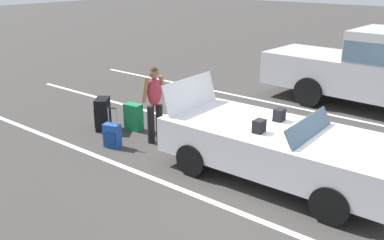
{
  "coord_description": "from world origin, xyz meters",
  "views": [
    {
      "loc": [
        3.08,
        -6.31,
        3.53
      ],
      "look_at": [
        -1.8,
        -0.17,
        0.75
      ],
      "focal_mm": 39.93,
      "sensor_mm": 36.0,
      "label": 1
    }
  ],
  "objects": [
    {
      "name": "parked_pickup_truck_near",
      "position": [
        0.06,
        5.19,
        1.11
      ],
      "size": [
        5.1,
        2.27,
        2.1
      ],
      "rotation": [
        0.0,
        0.0,
        -0.05
      ],
      "color": "#B2B2B7",
      "rests_on": "ground_plane"
    },
    {
      "name": "suitcase_medium_bright",
      "position": [
        -3.76,
        0.13,
        0.31
      ],
      "size": [
        0.42,
        0.3,
        0.62
      ],
      "rotation": [
        0.0,
        0.0,
        1.68
      ],
      "color": "#19723F",
      "rests_on": "ground_plane"
    },
    {
      "name": "ground_plane",
      "position": [
        0.0,
        0.0,
        0.0
      ],
      "size": [
        80.0,
        80.0,
        0.0
      ],
      "primitive_type": "plane",
      "color": "#383533"
    },
    {
      "name": "lot_line_mid",
      "position": [
        0.0,
        1.3,
        0.0
      ],
      "size": [
        18.0,
        0.12,
        0.01
      ],
      "primitive_type": "cube",
      "color": "silver",
      "rests_on": "ground_plane"
    },
    {
      "name": "lot_line_far",
      "position": [
        0.0,
        4.0,
        0.0
      ],
      "size": [
        18.0,
        0.12,
        0.01
      ],
      "primitive_type": "cube",
      "color": "silver",
      "rests_on": "ground_plane"
    },
    {
      "name": "convertible_car",
      "position": [
        0.2,
        0.0,
        0.59
      ],
      "size": [
        4.17,
        1.89,
        1.53
      ],
      "rotation": [
        0.0,
        0.0,
        0.01
      ],
      "color": "silver",
      "rests_on": "ground_plane"
    },
    {
      "name": "traveler_person",
      "position": [
        -2.85,
        -0.1,
        0.93
      ],
      "size": [
        0.32,
        0.6,
        1.65
      ],
      "rotation": [
        0.0,
        0.0,
        -0.35
      ],
      "color": "black",
      "rests_on": "ground_plane"
    },
    {
      "name": "suitcase_small_carryon",
      "position": [
        -3.38,
        -0.86,
        0.25
      ],
      "size": [
        0.38,
        0.3,
        0.85
      ],
      "rotation": [
        0.0,
        0.0,
        5.02
      ],
      "color": "#1E479E",
      "rests_on": "ground_plane"
    },
    {
      "name": "suitcase_large_black",
      "position": [
        -4.35,
        -0.29,
        0.37
      ],
      "size": [
        0.51,
        0.55,
        0.74
      ],
      "rotation": [
        0.0,
        0.0,
        3.79
      ],
      "color": "black",
      "rests_on": "ground_plane"
    },
    {
      "name": "lot_line_near",
      "position": [
        0.0,
        -1.4,
        0.0
      ],
      "size": [
        18.0,
        0.12,
        0.01
      ],
      "primitive_type": "cube",
      "color": "silver",
      "rests_on": "ground_plane"
    }
  ]
}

